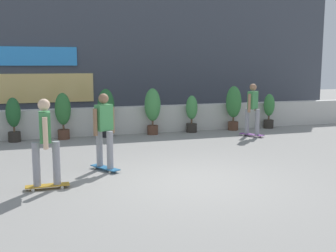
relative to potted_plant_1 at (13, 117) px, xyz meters
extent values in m
plane|color=gray|center=(3.54, -5.55, -0.75)|extent=(48.00, 48.00, 0.00)
cube|color=beige|center=(3.54, 0.45, -0.30)|extent=(18.00, 0.40, 0.90)
cube|color=#424751|center=(3.54, 4.45, 2.50)|extent=(20.00, 2.00, 6.50)
cube|color=#3399F2|center=(0.84, 3.41, 1.85)|extent=(2.80, 0.08, 0.70)
cube|color=#F2CC72|center=(0.84, 3.42, 0.65)|extent=(4.00, 0.06, 1.10)
cylinder|color=#2D2823|center=(0.00, 0.00, -0.60)|extent=(0.36, 0.36, 0.30)
cylinder|color=brown|center=(0.00, 0.00, -0.37)|extent=(0.06, 0.06, 0.15)
ellipsoid|color=#235B2D|center=(0.00, 0.00, 0.14)|extent=(0.43, 0.43, 0.88)
cylinder|color=brown|center=(1.44, 0.00, -0.60)|extent=(0.36, 0.36, 0.30)
cylinder|color=brown|center=(1.44, 0.00, -0.37)|extent=(0.06, 0.06, 0.15)
ellipsoid|color=#2D6B33|center=(1.44, 0.00, 0.20)|extent=(0.48, 0.48, 0.99)
cylinder|color=black|center=(2.77, 0.00, -0.60)|extent=(0.36, 0.36, 0.30)
cylinder|color=brown|center=(2.77, 0.00, -0.37)|extent=(0.06, 0.06, 0.15)
ellipsoid|color=#235B2D|center=(2.77, 0.00, 0.25)|extent=(0.53, 0.53, 1.09)
cylinder|color=brown|center=(4.31, 0.00, -0.60)|extent=(0.36, 0.36, 0.30)
cylinder|color=brown|center=(4.31, 0.00, -0.37)|extent=(0.06, 0.06, 0.15)
ellipsoid|color=#428C47|center=(4.31, 0.00, 0.24)|extent=(0.53, 0.53, 1.08)
cylinder|color=#2D2823|center=(5.69, 0.00, -0.60)|extent=(0.36, 0.36, 0.30)
cylinder|color=brown|center=(5.69, 0.00, -0.37)|extent=(0.06, 0.06, 0.15)
ellipsoid|color=#428C47|center=(5.69, 0.00, 0.11)|extent=(0.39, 0.39, 0.81)
cylinder|color=brown|center=(7.26, 0.00, -0.60)|extent=(0.36, 0.36, 0.30)
cylinder|color=brown|center=(7.26, 0.00, -0.37)|extent=(0.06, 0.06, 0.15)
ellipsoid|color=#387F3D|center=(7.26, 0.00, 0.25)|extent=(0.54, 0.54, 1.10)
cylinder|color=#2D2823|center=(8.68, 0.00, -0.60)|extent=(0.36, 0.36, 0.30)
cylinder|color=brown|center=(8.68, 0.00, -0.37)|extent=(0.06, 0.06, 0.15)
ellipsoid|color=#387F3D|center=(8.68, 0.00, 0.10)|extent=(0.39, 0.39, 0.79)
cube|color=#BF8C26|center=(0.80, -5.21, -0.68)|extent=(0.80, 0.20, 0.02)
cylinder|color=silver|center=(1.06, -5.13, -0.72)|extent=(0.06, 0.03, 0.06)
cylinder|color=silver|center=(1.06, -5.29, -0.72)|extent=(0.06, 0.03, 0.06)
cylinder|color=silver|center=(0.54, -5.13, -0.72)|extent=(0.06, 0.03, 0.06)
cylinder|color=silver|center=(0.54, -5.29, -0.72)|extent=(0.06, 0.03, 0.06)
cylinder|color=gray|center=(0.98, -5.21, -0.26)|extent=(0.14, 0.14, 0.82)
cylinder|color=gray|center=(0.62, -5.21, -0.26)|extent=(0.14, 0.14, 0.82)
cube|color=#3F8C4C|center=(0.80, -5.21, 0.43)|extent=(0.20, 0.36, 0.56)
sphere|color=beige|center=(0.80, -5.21, 0.84)|extent=(0.22, 0.22, 0.22)
cylinder|color=beige|center=(0.80, -4.97, 0.35)|extent=(0.09, 0.09, 0.58)
cylinder|color=beige|center=(0.80, -5.44, 0.35)|extent=(0.09, 0.09, 0.58)
cube|color=#72338C|center=(7.24, -1.36, -0.68)|extent=(0.61, 0.78, 0.02)
cylinder|color=silver|center=(7.03, -1.19, -0.72)|extent=(0.06, 0.06, 0.06)
cylinder|color=silver|center=(7.16, -1.10, -0.72)|extent=(0.06, 0.06, 0.06)
cylinder|color=silver|center=(7.32, -1.62, -0.72)|extent=(0.06, 0.06, 0.06)
cylinder|color=silver|center=(7.45, -1.53, -0.72)|extent=(0.06, 0.06, 0.06)
cylinder|color=gray|center=(7.14, -1.21, -0.26)|extent=(0.14, 0.14, 0.82)
cylinder|color=gray|center=(7.34, -1.51, -0.26)|extent=(0.14, 0.14, 0.82)
cube|color=#3F8C4C|center=(7.24, -1.36, 0.43)|extent=(0.41, 0.37, 0.56)
sphere|color=#9E7051|center=(7.24, -1.36, 0.84)|extent=(0.22, 0.22, 0.22)
cylinder|color=#9E7051|center=(7.05, -1.49, 0.35)|extent=(0.09, 0.09, 0.58)
cylinder|color=#9E7051|center=(7.44, -1.23, 0.35)|extent=(0.09, 0.09, 0.58)
cube|color=#266699|center=(2.04, -4.20, -0.68)|extent=(0.57, 0.79, 0.02)
cylinder|color=silver|center=(1.85, -4.01, -0.72)|extent=(0.05, 0.06, 0.06)
cylinder|color=silver|center=(1.98, -3.93, -0.72)|extent=(0.05, 0.06, 0.06)
cylinder|color=silver|center=(2.10, -4.46, -0.72)|extent=(0.05, 0.06, 0.06)
cylinder|color=silver|center=(2.24, -4.38, -0.72)|extent=(0.05, 0.06, 0.06)
cylinder|color=gray|center=(1.96, -4.04, -0.26)|extent=(0.14, 0.14, 0.82)
cylinder|color=gray|center=(2.13, -4.35, -0.26)|extent=(0.14, 0.14, 0.82)
cube|color=#3F8C4C|center=(2.04, -4.20, 0.43)|extent=(0.41, 0.35, 0.56)
sphere|color=brown|center=(2.04, -4.20, 0.84)|extent=(0.22, 0.22, 0.22)
cylinder|color=brown|center=(1.84, -4.31, 0.35)|extent=(0.09, 0.09, 0.58)
cylinder|color=brown|center=(2.25, -4.08, 0.35)|extent=(0.09, 0.09, 0.58)
camera|label=1|loc=(0.67, -13.03, 1.58)|focal=44.18mm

